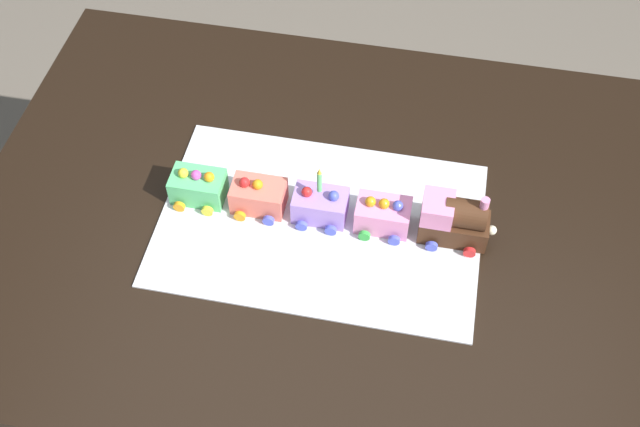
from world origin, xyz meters
The scene contains 9 objects.
ground_plane centered at (0.00, 0.00, 0.00)m, with size 8.00×8.00×0.00m, color #6B6054.
dining_table centered at (0.00, 0.00, 0.63)m, with size 1.40×1.00×0.74m.
cake_board centered at (0.03, 0.02, 0.74)m, with size 0.60×0.40×0.00m, color silver.
cake_locomotive centered at (-0.21, 0.00, 0.79)m, with size 0.14×0.08×0.12m.
cake_car_hopper_bubblegum centered at (-0.08, 0.00, 0.77)m, with size 0.10×0.08×0.07m.
cake_car_flatbed_lavender centered at (0.03, 0.00, 0.77)m, with size 0.10×0.08×0.07m.
cake_car_caboose_coral centered at (0.15, 0.00, 0.77)m, with size 0.10×0.08×0.07m.
cake_car_tanker_mint_green centered at (0.27, 0.00, 0.77)m, with size 0.10×0.08×0.07m.
birthday_candle centered at (0.04, 0.00, 0.85)m, with size 0.01×0.01×0.06m.
Camera 1 is at (-0.14, 0.88, 1.92)m, focal length 43.91 mm.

